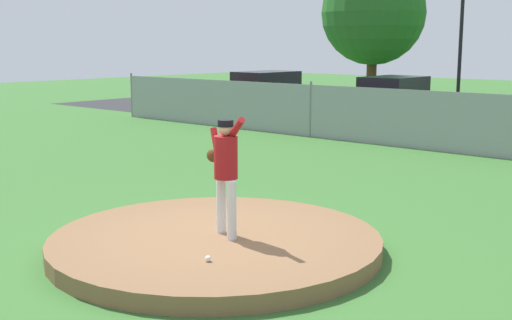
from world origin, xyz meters
The scene contains 10 objects.
ground_plane centered at (0.00, 6.00, 0.00)m, with size 80.00×80.00×0.00m, color #386B2D.
pitchers_mound centered at (0.00, 0.00, 0.11)m, with size 4.56×4.56×0.23m, color brown.
pitcher_youth centered at (0.14, 0.06, 1.21)m, with size 0.81×0.32×1.67m.
baseball centered at (0.73, -0.87, 0.26)m, with size 0.07×0.07×0.07m, color white.
chainlink_fence centered at (0.00, 10.00, 0.80)m, with size 29.05×0.07×1.70m.
parked_car_red centered at (-11.11, 14.15, 0.82)m, with size 1.94×4.62×1.73m.
parked_car_burgundy centered at (-5.52, 14.52, 0.80)m, with size 1.93×4.33×1.69m.
traffic_cone_orange centered at (-7.63, 13.36, 0.26)m, with size 0.40×0.40×0.55m.
traffic_light_near centered at (-4.85, 18.26, 3.74)m, with size 0.28×0.46×5.54m.
tree_broad_left centered at (-11.64, 23.06, 4.35)m, with size 5.21×5.21×6.97m.
Camera 1 is at (6.20, -6.23, 2.82)m, focal length 46.30 mm.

